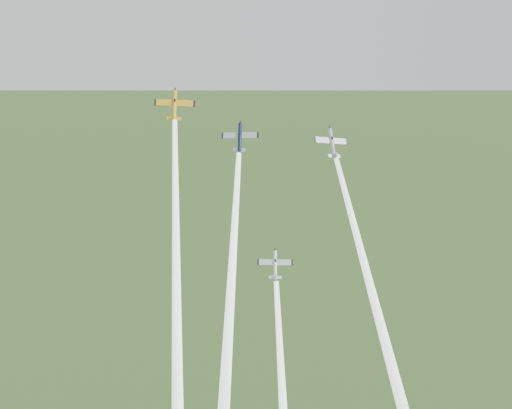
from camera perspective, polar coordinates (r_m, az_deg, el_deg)
name	(u,v)px	position (r m, az deg, el deg)	size (l,w,h in m)	color
plane_yellow	(175,105)	(127.97, -7.25, 8.75)	(7.97, 7.91, 1.25)	#EAA614
smoke_trail_yellow	(177,306)	(117.38, -7.07, -8.94)	(2.39, 2.39, 71.92)	white
plane_navy	(240,137)	(122.74, -1.44, 5.98)	(7.14, 7.09, 1.12)	#0C1637
smoke_trail_navy	(230,309)	(115.02, -2.35, -9.27)	(2.39, 2.39, 58.63)	white
plane_silver_right	(332,143)	(127.88, 6.77, 5.46)	(7.75, 7.69, 1.21)	#A7ADB4
smoke_trail_silver_right	(376,309)	(122.68, 10.66, -9.13)	(2.39, 2.39, 60.22)	white
plane_silver_low	(275,265)	(121.43, 1.73, -5.36)	(6.78, 6.73, 1.06)	silver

